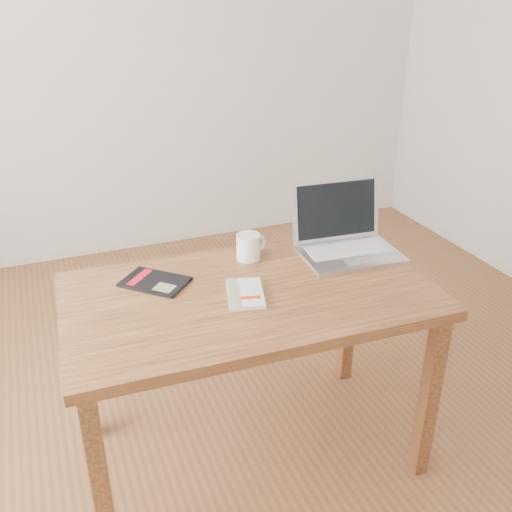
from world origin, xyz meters
name	(u,v)px	position (x,y,z in m)	size (l,w,h in m)	color
room	(244,108)	(-0.07, 0.00, 1.36)	(4.04, 4.04, 2.70)	brown
desk	(249,313)	(-0.11, -0.13, 0.66)	(1.31, 0.78, 0.75)	brown
white_guidebook	(245,294)	(-0.13, -0.16, 0.76)	(0.17, 0.22, 0.02)	silver
black_guidebook	(155,282)	(-0.40, 0.05, 0.76)	(0.27, 0.27, 0.01)	black
laptop	(345,238)	(0.37, 0.03, 0.81)	(0.40, 0.34, 0.26)	silver
coffee_mug	(249,246)	(-0.01, 0.11, 0.80)	(0.13, 0.09, 0.10)	white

